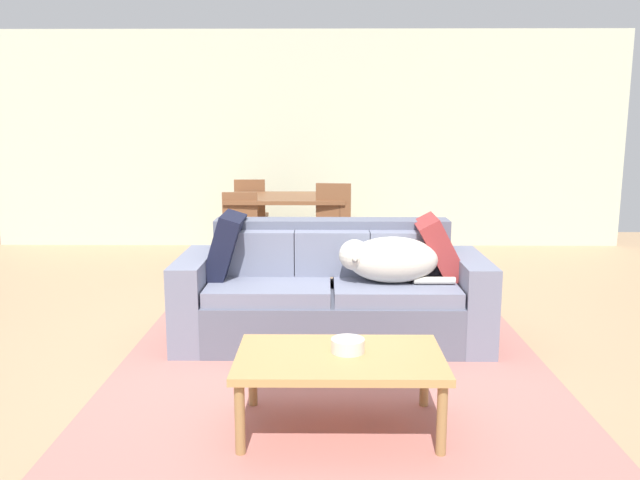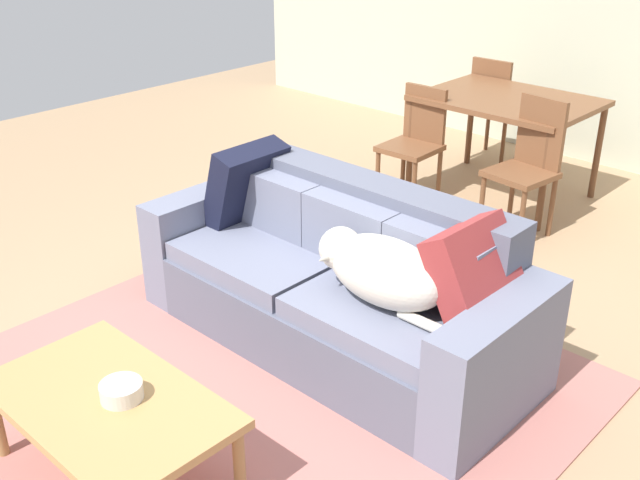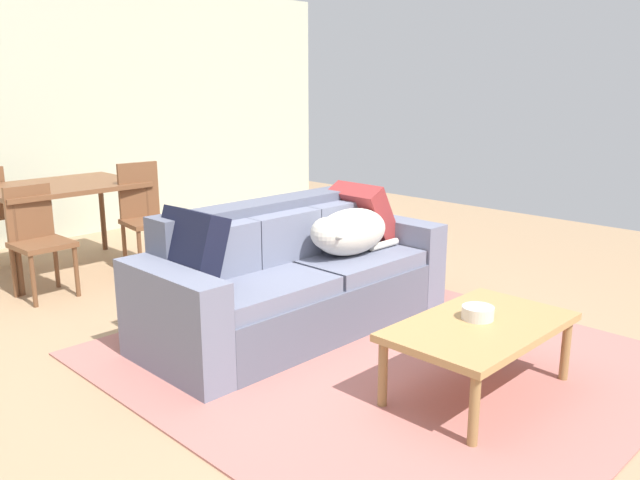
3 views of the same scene
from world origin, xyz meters
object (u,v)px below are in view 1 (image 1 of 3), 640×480
Objects in this scene: throw_pillow_by_left_arm at (225,247)px; bowl_on_coffee_table at (348,345)px; dog_on_left_cushion at (388,259)px; throw_pillow_by_right_arm at (439,248)px; coffee_table at (340,363)px; dining_chair_near_right at (332,226)px; dining_chair_far_left at (251,212)px; dining_chair_near_left at (239,231)px; couch at (332,295)px; dining_table at (287,203)px.

throw_pillow_by_left_arm is 1.69m from bowl_on_coffee_table.
dog_on_left_cushion is 1.75× the size of throw_pillow_by_right_arm.
throw_pillow_by_left_arm reaches higher than coffee_table.
dining_chair_near_right reaches higher than dining_chair_far_left.
coffee_table is 1.10× the size of dining_chair_near_right.
throw_pillow_by_left_arm reaches higher than bowl_on_coffee_table.
dining_chair_far_left is at bearing 102.83° from bowl_on_coffee_table.
dining_chair_far_left is at bearing 88.83° from dining_chair_near_left.
couch is 4.80× the size of throw_pillow_by_right_arm.
dining_chair_far_left is (-0.47, 0.62, -0.19)m from dining_table.
couch is 1.39m from bowl_on_coffee_table.
throw_pillow_by_right_arm is (1.56, -0.00, -0.01)m from throw_pillow_by_left_arm.
dining_chair_near_left is at bearing 88.35° from dining_chair_far_left.
couch reaches higher than dog_on_left_cushion.
dining_chair_far_left is (-0.95, 3.07, 0.18)m from couch.
dog_on_left_cushion is 1.70× the size of throw_pillow_by_left_arm.
couch is at bearing 92.86° from bowl_on_coffee_table.
dog_on_left_cushion is 0.76× the size of coffee_table.
couch is 0.51m from dog_on_left_cushion.
dog_on_left_cushion is 2.45m from dining_chair_near_left.
dining_chair_far_left reaches higher than dog_on_left_cushion.
dining_chair_near_right is at bearing 100.24° from dog_on_left_cushion.
dining_table is 1.37× the size of dining_chair_far_left.
coffee_table is 4.60m from dining_chair_far_left.
couch is 2.73× the size of dog_on_left_cushion.
bowl_on_coffee_table is 0.14× the size of dining_table.
couch reaches higher than bowl_on_coffee_table.
dog_on_left_cushion is at bearing -71.63° from dining_table.
couch is at bearing 104.63° from dining_chair_far_left.
dining_chair_near_right is (-0.05, 3.31, 0.08)m from bowl_on_coffee_table.
bowl_on_coffee_table is (-0.71, -1.44, -0.23)m from throw_pillow_by_right_arm.
dining_chair_far_left is at bearing 112.64° from dog_on_left_cushion.
coffee_table is (0.81, -1.48, -0.32)m from throw_pillow_by_left_arm.
dining_table is 0.75m from dining_chair_near_right.
throw_pillow_by_right_arm is at bearing 62.98° from coffee_table.
dog_on_left_cushion reaches higher than bowl_on_coffee_table.
couch reaches higher than coffee_table.
throw_pillow_by_left_arm is 2.75× the size of bowl_on_coffee_table.
dining_chair_near_right reaches higher than throw_pillow_by_right_arm.
throw_pillow_by_left_arm is at bearing -87.45° from dining_chair_near_left.
dining_table is 1.31× the size of dining_chair_near_right.
throw_pillow_by_left_arm is 0.55× the size of dining_chair_near_left.
throw_pillow_by_right_arm is 0.50× the size of dining_chair_far_left.
throw_pillow_by_left_arm is at bearing -105.96° from dining_chair_near_right.
bowl_on_coffee_table is at bearing -116.39° from throw_pillow_by_right_arm.
throw_pillow_by_right_arm is at bearing 117.31° from dining_chair_far_left.
throw_pillow_by_left_arm is 1.87m from dining_chair_near_left.
throw_pillow_by_left_arm is 2.41m from dining_table.
couch is 1.43m from coffee_table.
dining_table is at bearing 82.74° from throw_pillow_by_left_arm.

